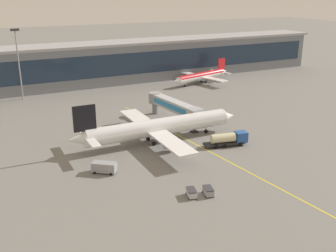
{
  "coord_description": "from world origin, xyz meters",
  "views": [
    {
      "loc": [
        -42.15,
        -74.04,
        36.1
      ],
      "look_at": [
        -1.43,
        7.54,
        4.5
      ],
      "focal_mm": 42.41,
      "sensor_mm": 36.0,
      "label": 1
    }
  ],
  "objects_px": {
    "baggage_cart_0": "(192,193)",
    "commuter_jet_far": "(202,76)",
    "main_airliner": "(158,127)",
    "baggage_cart_1": "(208,191)",
    "fuel_tanker": "(228,139)",
    "crew_van": "(105,167)"
  },
  "relations": [
    {
      "from": "main_airliner",
      "to": "fuel_tanker",
      "type": "xyz_separation_m",
      "value": [
        14.12,
        -9.95,
        -2.14
      ]
    },
    {
      "from": "baggage_cart_0",
      "to": "baggage_cart_1",
      "type": "xyz_separation_m",
      "value": [
        3.09,
        -0.82,
        0.0
      ]
    },
    {
      "from": "fuel_tanker",
      "to": "commuter_jet_far",
      "type": "xyz_separation_m",
      "value": [
        29.07,
        60.73,
        1.22
      ]
    },
    {
      "from": "main_airliner",
      "to": "crew_van",
      "type": "bearing_deg",
      "value": -147.63
    },
    {
      "from": "main_airliner",
      "to": "baggage_cart_0",
      "type": "relative_size",
      "value": 15.31
    },
    {
      "from": "fuel_tanker",
      "to": "baggage_cart_1",
      "type": "height_order",
      "value": "fuel_tanker"
    },
    {
      "from": "baggage_cart_0",
      "to": "commuter_jet_far",
      "type": "height_order",
      "value": "commuter_jet_far"
    },
    {
      "from": "crew_van",
      "to": "fuel_tanker",
      "type": "bearing_deg",
      "value": 1.99
    },
    {
      "from": "baggage_cart_1",
      "to": "commuter_jet_far",
      "type": "bearing_deg",
      "value": 59.67
    },
    {
      "from": "fuel_tanker",
      "to": "commuter_jet_far",
      "type": "distance_m",
      "value": 67.34
    },
    {
      "from": "baggage_cart_0",
      "to": "commuter_jet_far",
      "type": "bearing_deg",
      "value": 57.77
    },
    {
      "from": "baggage_cart_0",
      "to": "baggage_cart_1",
      "type": "relative_size",
      "value": 1.0
    },
    {
      "from": "baggage_cart_0",
      "to": "fuel_tanker",
      "type": "bearing_deg",
      "value": 41.05
    },
    {
      "from": "baggage_cart_1",
      "to": "commuter_jet_far",
      "type": "distance_m",
      "value": 91.96
    },
    {
      "from": "main_airliner",
      "to": "commuter_jet_far",
      "type": "distance_m",
      "value": 66.67
    },
    {
      "from": "fuel_tanker",
      "to": "commuter_jet_far",
      "type": "bearing_deg",
      "value": 64.42
    },
    {
      "from": "baggage_cart_1",
      "to": "commuter_jet_far",
      "type": "xyz_separation_m",
      "value": [
        46.42,
        79.35,
        2.18
      ]
    },
    {
      "from": "main_airliner",
      "to": "baggage_cart_0",
      "type": "bearing_deg",
      "value": -102.84
    },
    {
      "from": "fuel_tanker",
      "to": "baggage_cart_0",
      "type": "height_order",
      "value": "fuel_tanker"
    },
    {
      "from": "main_airliner",
      "to": "baggage_cart_1",
      "type": "xyz_separation_m",
      "value": [
        -3.23,
        -28.57,
        -3.11
      ]
    },
    {
      "from": "crew_van",
      "to": "baggage_cart_1",
      "type": "relative_size",
      "value": 1.78
    },
    {
      "from": "crew_van",
      "to": "commuter_jet_far",
      "type": "bearing_deg",
      "value": 45.57
    }
  ]
}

